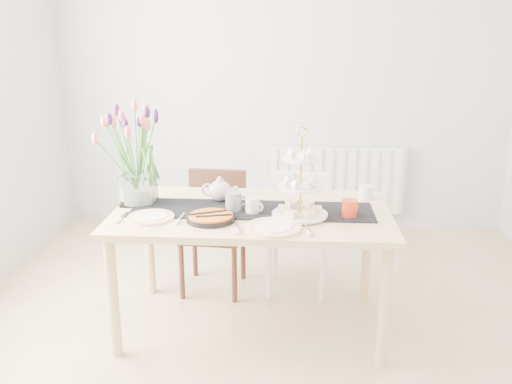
# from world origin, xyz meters

# --- Properties ---
(room_shell) EXTENTS (4.50, 4.50, 4.50)m
(room_shell) POSITION_xyz_m (0.00, 0.00, 1.30)
(room_shell) COLOR tan
(room_shell) RESTS_ON ground
(radiator) EXTENTS (1.20, 0.08, 0.60)m
(radiator) POSITION_xyz_m (0.50, 2.19, 0.45)
(radiator) COLOR white
(radiator) RESTS_ON room_shell
(dining_table) EXTENTS (1.60, 0.90, 0.75)m
(dining_table) POSITION_xyz_m (-0.12, 0.41, 0.67)
(dining_table) COLOR tan
(dining_table) RESTS_ON ground
(chair_brown) EXTENTS (0.43, 0.43, 0.82)m
(chair_brown) POSITION_xyz_m (-0.43, 0.96, 0.47)
(chair_brown) COLOR #371C14
(chair_brown) RESTS_ON ground
(chair_white) EXTENTS (0.43, 0.43, 0.80)m
(chair_white) POSITION_xyz_m (0.16, 1.02, 0.46)
(chair_white) COLOR white
(chair_white) RESTS_ON ground
(table_runner) EXTENTS (1.40, 0.35, 0.01)m
(table_runner) POSITION_xyz_m (-0.12, 0.41, 0.75)
(table_runner) COLOR black
(table_runner) RESTS_ON dining_table
(tulip_vase) EXTENTS (0.69, 0.69, 0.59)m
(tulip_vase) POSITION_xyz_m (-0.81, 0.49, 1.13)
(tulip_vase) COLOR silver
(tulip_vase) RESTS_ON dining_table
(cake_stand) EXTENTS (0.31, 0.31, 0.46)m
(cake_stand) POSITION_xyz_m (0.15, 0.32, 0.88)
(cake_stand) COLOR gold
(cake_stand) RESTS_ON dining_table
(teapot) EXTENTS (0.25, 0.22, 0.15)m
(teapot) POSITION_xyz_m (-0.33, 0.56, 0.82)
(teapot) COLOR silver
(teapot) RESTS_ON dining_table
(cream_jug) EXTENTS (0.11, 0.11, 0.08)m
(cream_jug) POSITION_xyz_m (0.56, 0.68, 0.79)
(cream_jug) COLOR silver
(cream_jug) RESTS_ON dining_table
(tart_tin) EXTENTS (0.27, 0.27, 0.03)m
(tart_tin) POSITION_xyz_m (-0.34, 0.22, 0.77)
(tart_tin) COLOR black
(tart_tin) RESTS_ON dining_table
(mug_grey) EXTENTS (0.12, 0.12, 0.11)m
(mug_grey) POSITION_xyz_m (-0.23, 0.39, 0.81)
(mug_grey) COLOR gray
(mug_grey) RESTS_ON dining_table
(mug_white) EXTENTS (0.11, 0.11, 0.10)m
(mug_white) POSITION_xyz_m (-0.12, 0.36, 0.80)
(mug_white) COLOR silver
(mug_white) RESTS_ON dining_table
(mug_orange) EXTENTS (0.12, 0.12, 0.10)m
(mug_orange) POSITION_xyz_m (0.43, 0.33, 0.80)
(mug_orange) COLOR red
(mug_orange) RESTS_ON dining_table
(plate_left) EXTENTS (0.28, 0.28, 0.01)m
(plate_left) POSITION_xyz_m (-0.68, 0.23, 0.76)
(plate_left) COLOR silver
(plate_left) RESTS_ON dining_table
(plate_right) EXTENTS (0.37, 0.37, 0.02)m
(plate_right) POSITION_xyz_m (0.01, 0.11, 0.76)
(plate_right) COLOR white
(plate_right) RESTS_ON dining_table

